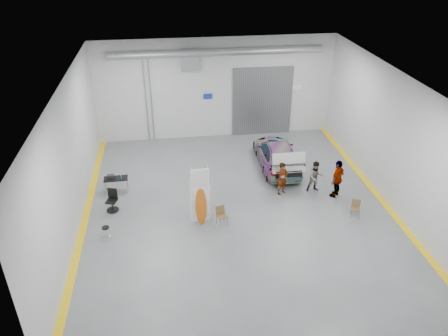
{
  "coord_description": "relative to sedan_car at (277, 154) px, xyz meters",
  "views": [
    {
      "loc": [
        -2.93,
        -16.42,
        11.4
      ],
      "look_at": [
        -0.48,
        1.16,
        1.5
      ],
      "focal_mm": 35.0,
      "sensor_mm": 36.0,
      "label": 1
    }
  ],
  "objects": [
    {
      "name": "person_c",
      "position": [
        2.07,
        -3.31,
        0.26
      ],
      "size": [
        1.13,
        1.09,
        1.92
      ],
      "primitive_type": "imported",
      "rotation": [
        0.0,
        0.0,
        3.89
      ],
      "color": "brown",
      "rests_on": "ground"
    },
    {
      "name": "surfboard_display",
      "position": [
        -4.53,
        -4.63,
        0.46
      ],
      "size": [
        0.81,
        0.27,
        2.87
      ],
      "rotation": [
        0.0,
        0.0,
        0.09
      ],
      "color": "white",
      "rests_on": "ground"
    },
    {
      "name": "shop_stool",
      "position": [
        -8.48,
        -5.23,
        -0.39
      ],
      "size": [
        0.32,
        0.32,
        0.63
      ],
      "rotation": [
        0.0,
        0.0,
        0.3
      ],
      "color": "black",
      "rests_on": "ground"
    },
    {
      "name": "room_shell",
      "position": [
        -2.5,
        -1.46,
        3.37
      ],
      "size": [
        14.02,
        16.18,
        6.01
      ],
      "color": "#BBBDBF",
      "rests_on": "ground"
    },
    {
      "name": "person_b",
      "position": [
        1.21,
        -2.73,
        0.09
      ],
      "size": [
        0.78,
        0.6,
        1.59
      ],
      "primitive_type": "imported",
      "rotation": [
        0.0,
        0.0,
        -0.0
      ],
      "color": "teal",
      "rests_on": "ground"
    },
    {
      "name": "sedan_car",
      "position": [
        0.0,
        0.0,
        0.0
      ],
      "size": [
        2.12,
        4.92,
        1.41
      ],
      "primitive_type": "imported",
      "rotation": [
        0.0,
        0.0,
        3.11
      ],
      "color": "silver",
      "rests_on": "ground"
    },
    {
      "name": "folding_chair_near",
      "position": [
        -3.63,
        -4.84,
        -0.44
      ],
      "size": [
        0.5,
        0.53,
        0.86
      ],
      "rotation": [
        0.0,
        0.0,
        0.29
      ],
      "color": "brown",
      "rests_on": "ground"
    },
    {
      "name": "office_chair",
      "position": [
        -8.43,
        -3.04,
        -0.25
      ],
      "size": [
        0.57,
        0.59,
        1.04
      ],
      "rotation": [
        0.0,
        0.0,
        -0.3
      ],
      "color": "black",
      "rests_on": "ground"
    },
    {
      "name": "ground",
      "position": [
        -2.74,
        -3.68,
        -0.7
      ],
      "size": [
        16.0,
        16.0,
        0.0
      ],
      "primitive_type": "plane",
      "color": "slate",
      "rests_on": "ground"
    },
    {
      "name": "work_table",
      "position": [
        -8.41,
        -1.4,
        0.01
      ],
      "size": [
        1.15,
        0.59,
        0.93
      ],
      "rotation": [
        0.0,
        0.0,
        0.02
      ],
      "color": "gray",
      "rests_on": "ground"
    },
    {
      "name": "trunk_lid",
      "position": [
        0.0,
        -2.18,
        0.72
      ],
      "size": [
        1.64,
        1.0,
        0.04
      ],
      "primitive_type": "cube",
      "color": "silver",
      "rests_on": "sedan_car"
    },
    {
      "name": "folding_chair_far",
      "position": [
        2.32,
        -5.06,
        -0.46
      ],
      "size": [
        0.48,
        0.51,
        0.79
      ],
      "rotation": [
        0.0,
        0.0,
        -0.35
      ],
      "color": "brown",
      "rests_on": "ground"
    },
    {
      "name": "person_a",
      "position": [
        -0.43,
        -2.73,
        0.12
      ],
      "size": [
        0.72,
        0.66,
        1.65
      ],
      "primitive_type": "imported",
      "rotation": [
        0.0,
        0.0,
        0.56
      ],
      "color": "#8D624D",
      "rests_on": "ground"
    }
  ]
}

